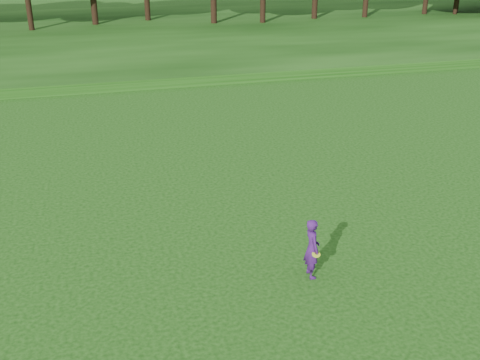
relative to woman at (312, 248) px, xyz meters
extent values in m
plane|color=#123C0B|center=(-2.42, 1.42, -0.87)|extent=(140.00, 140.00, 0.00)
cube|color=#123C0B|center=(-2.42, 35.42, -0.57)|extent=(130.00, 30.00, 0.60)
cube|color=gray|center=(-2.42, 21.42, -0.85)|extent=(130.00, 1.60, 0.04)
imported|color=#48186D|center=(0.00, 0.00, 0.00)|extent=(0.42, 0.64, 1.74)
cylinder|color=#DAFF28|center=(0.03, -0.25, -0.06)|extent=(0.23, 0.23, 0.09)
camera|label=1|loc=(-5.45, -13.28, 8.35)|focal=45.00mm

